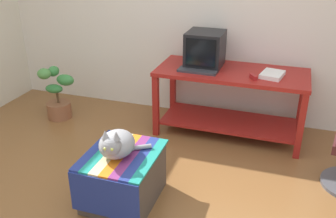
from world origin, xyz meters
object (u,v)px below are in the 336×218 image
at_px(tv_monitor, 205,49).
at_px(ottoman_with_blanket, 123,177).
at_px(potted_plant, 58,96).
at_px(keyboard, 198,71).
at_px(book, 272,75).
at_px(desk, 230,91).
at_px(cat, 116,144).
at_px(stapler, 253,77).

relative_size(tv_monitor, ottoman_with_blanket, 0.61).
bearing_deg(tv_monitor, potted_plant, -168.68).
height_order(keyboard, book, book).
bearing_deg(keyboard, ottoman_with_blanket, -100.66).
bearing_deg(book, keyboard, -161.19).
distance_m(desk, ottoman_with_blanket, 1.56).
bearing_deg(ottoman_with_blanket, keyboard, 77.48).
xyz_separation_m(book, potted_plant, (-2.37, -0.20, -0.46)).
relative_size(cat, stapler, 3.57).
distance_m(potted_plant, stapler, 2.25).
xyz_separation_m(desk, tv_monitor, (-0.31, 0.07, 0.40)).
xyz_separation_m(desk, book, (0.40, -0.05, 0.25)).
bearing_deg(keyboard, desk, 26.38).
relative_size(desk, book, 5.86).
distance_m(cat, potted_plant, 1.82).
distance_m(tv_monitor, potted_plant, 1.80).
height_order(book, ottoman_with_blanket, book).
height_order(tv_monitor, keyboard, tv_monitor).
bearing_deg(stapler, keyboard, 146.41).
xyz_separation_m(book, ottoman_with_blanket, (-1.01, -1.36, -0.52)).
relative_size(book, potted_plant, 0.42).
relative_size(desk, cat, 3.92).
relative_size(tv_monitor, keyboard, 1.00).
xyz_separation_m(ottoman_with_blanket, stapler, (0.84, 1.24, 0.52)).
height_order(keyboard, stapler, stapler).
height_order(potted_plant, stapler, stapler).
bearing_deg(desk, cat, -112.96).
relative_size(keyboard, potted_plant, 0.63).
relative_size(keyboard, cat, 1.02).
distance_m(book, ottoman_with_blanket, 1.77).
xyz_separation_m(desk, keyboard, (-0.33, -0.15, 0.24)).
relative_size(desk, tv_monitor, 3.85).
bearing_deg(cat, keyboard, 69.18).
bearing_deg(tv_monitor, cat, -101.48).
height_order(tv_monitor, cat, tv_monitor).
height_order(tv_monitor, ottoman_with_blanket, tv_monitor).
distance_m(book, potted_plant, 2.42).
distance_m(tv_monitor, ottoman_with_blanket, 1.66).
bearing_deg(stapler, book, 4.54).
xyz_separation_m(desk, stapler, (0.24, -0.17, 0.24)).
distance_m(keyboard, book, 0.74).
xyz_separation_m(ottoman_with_blanket, potted_plant, (-1.36, 1.16, 0.06)).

